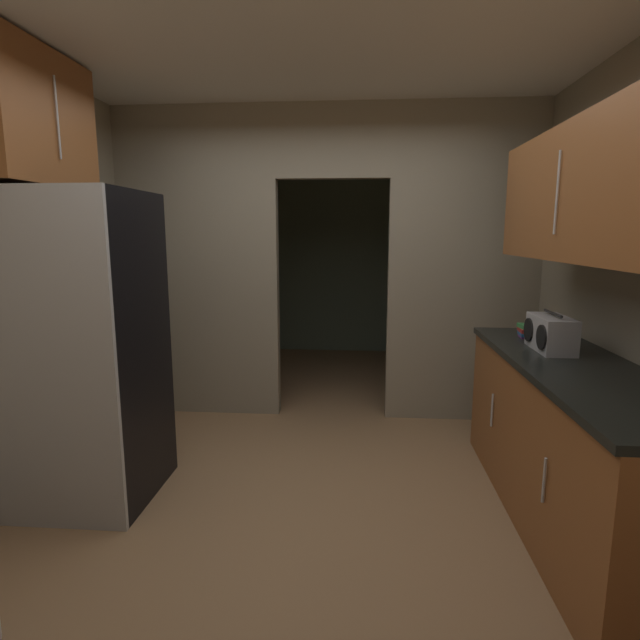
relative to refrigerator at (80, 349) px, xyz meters
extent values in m
plane|color=#93704C|center=(1.37, -0.14, -0.93)|extent=(20.00, 20.00, 0.00)
cube|color=silver|center=(1.37, 0.36, 1.78)|extent=(4.01, 7.36, 0.06)
cube|color=gray|center=(0.26, 1.54, 0.41)|extent=(1.39, 0.12, 2.68)
cube|color=gray|center=(2.54, 1.54, 0.41)|extent=(1.26, 0.12, 2.68)
cube|color=gray|center=(1.43, 1.54, 1.44)|extent=(0.96, 0.12, 0.61)
cube|color=slate|center=(1.37, 4.10, 0.41)|extent=(3.61, 0.10, 2.68)
cube|color=slate|center=(-0.39, 2.82, 0.41)|extent=(0.10, 2.56, 2.68)
cube|color=slate|center=(3.12, 2.82, 0.41)|extent=(0.10, 2.56, 2.68)
cube|color=black|center=(0.00, 0.02, 0.00)|extent=(0.83, 0.75, 1.86)
cube|color=#B7BABC|center=(0.00, -0.37, 0.00)|extent=(0.83, 0.03, 1.86)
cube|color=brown|center=(2.85, -0.09, -0.49)|extent=(0.60, 2.14, 0.88)
cube|color=black|center=(2.85, -0.09, -0.03)|extent=(0.64, 2.14, 0.04)
cylinder|color=#B7BABC|center=(2.54, -0.56, -0.45)|extent=(0.01, 0.01, 0.22)
cylinder|color=#B7BABC|center=(2.54, 0.38, -0.45)|extent=(0.01, 0.01, 0.22)
cube|color=brown|center=(2.85, -0.09, 0.89)|extent=(0.34, 1.93, 0.70)
cylinder|color=#B7BABC|center=(2.67, -0.09, 0.89)|extent=(0.01, 0.01, 0.42)
cube|color=brown|center=(-0.26, 0.10, 1.34)|extent=(0.34, 0.91, 0.77)
cylinder|color=#B7BABC|center=(-0.08, 0.10, 1.34)|extent=(0.01, 0.01, 0.46)
cube|color=#B2B2B7|center=(2.82, 0.24, 0.09)|extent=(0.18, 0.38, 0.21)
cylinder|color=#262626|center=(2.82, 0.24, 0.22)|extent=(0.02, 0.27, 0.02)
cylinder|color=black|center=(2.73, 0.13, 0.09)|extent=(0.01, 0.15, 0.15)
cylinder|color=black|center=(2.73, 0.35, 0.09)|extent=(0.01, 0.15, 0.15)
cube|color=#8C3893|center=(2.82, 0.63, 0.00)|extent=(0.12, 0.13, 0.02)
cube|color=#2D609E|center=(2.82, 0.62, 0.01)|extent=(0.14, 0.15, 0.02)
cube|color=red|center=(2.82, 0.63, 0.04)|extent=(0.13, 0.17, 0.03)
cube|color=#388C47|center=(2.81, 0.63, 0.06)|extent=(0.11, 0.15, 0.03)
camera|label=1|loc=(1.67, -2.82, 0.69)|focal=28.19mm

